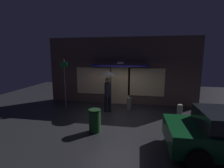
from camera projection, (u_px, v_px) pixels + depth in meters
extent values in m
plane|color=#26262B|center=(114.00, 117.00, 7.97)|extent=(18.00, 18.00, 0.00)
cube|color=brown|center=(121.00, 71.00, 9.92)|extent=(8.79, 0.30, 3.91)
cube|color=#F9D199|center=(121.00, 86.00, 9.90)|extent=(1.10, 0.04, 2.20)
cube|color=#F9D199|center=(93.00, 81.00, 10.15)|extent=(2.06, 0.04, 1.60)
cube|color=#F9D199|center=(146.00, 82.00, 9.59)|extent=(2.06, 0.04, 1.60)
cube|color=white|center=(121.00, 63.00, 9.59)|extent=(0.36, 0.16, 0.12)
cube|color=navy|center=(120.00, 66.00, 9.37)|extent=(3.20, 0.70, 0.08)
cylinder|color=black|center=(106.00, 104.00, 8.56)|extent=(0.15, 0.15, 0.83)
cylinder|color=black|center=(110.00, 104.00, 8.60)|extent=(0.15, 0.15, 0.83)
cube|color=black|center=(108.00, 90.00, 8.45)|extent=(0.40, 0.52, 0.67)
cube|color=silver|center=(110.00, 90.00, 8.38)|extent=(0.07, 0.14, 0.54)
cube|color=navy|center=(110.00, 90.00, 8.38)|extent=(0.04, 0.06, 0.43)
sphere|color=tan|center=(108.00, 80.00, 8.37)|extent=(0.23, 0.23, 0.23)
cylinder|color=slate|center=(108.00, 80.00, 8.37)|extent=(0.02, 0.02, 0.89)
cone|color=black|center=(107.00, 73.00, 8.31)|extent=(1.06, 1.06, 0.18)
cylinder|color=black|center=(181.00, 130.00, 5.79)|extent=(0.65, 0.24, 0.64)
cylinder|color=black|center=(198.00, 161.00, 4.10)|extent=(0.65, 0.24, 0.64)
cylinder|color=#595B60|center=(65.00, 84.00, 9.16)|extent=(0.07, 0.07, 2.64)
cube|color=#198C33|center=(64.00, 64.00, 8.96)|extent=(0.40, 0.02, 0.30)
cylinder|color=slate|center=(129.00, 104.00, 8.92)|extent=(0.28, 0.28, 0.65)
cylinder|color=#9E998E|center=(180.00, 110.00, 8.17)|extent=(0.24, 0.24, 0.51)
cylinder|color=#1E4C23|center=(95.00, 121.00, 6.34)|extent=(0.44, 0.44, 0.82)
cylinder|color=black|center=(95.00, 110.00, 6.27)|extent=(0.46, 0.46, 0.06)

